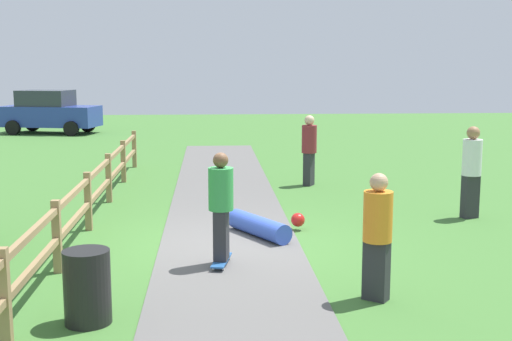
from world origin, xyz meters
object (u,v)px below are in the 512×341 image
object	(u,v)px
bystander_orange	(377,231)
parked_car_blue	(49,112)
skater_riding	(221,203)
skater_fallen	(262,226)
bystander_white	(472,167)
trash_bin	(87,287)
bystander_maroon	(309,147)

from	to	relation	value
bystander_orange	parked_car_blue	world-z (taller)	parked_car_blue
skater_riding	skater_fallen	world-z (taller)	skater_riding
parked_car_blue	bystander_white	bearing A→B (deg)	-54.70
bystander_orange	parked_car_blue	bearing A→B (deg)	112.92
trash_bin	skater_fallen	size ratio (longest dim) A/B	0.59
bystander_orange	skater_fallen	bearing A→B (deg)	110.47
trash_bin	bystander_white	size ratio (longest dim) A/B	0.49
trash_bin	parked_car_blue	xyz separation A→B (m)	(-5.66, 22.55, 0.51)
skater_riding	bystander_maroon	bearing A→B (deg)	70.84
bystander_maroon	parked_car_blue	bearing A→B (deg)	125.32
bystander_orange	parked_car_blue	distance (m)	23.87
skater_fallen	bystander_white	size ratio (longest dim) A/B	0.82
skater_riding	bystander_orange	world-z (taller)	skater_riding
trash_bin	skater_fallen	bearing A→B (deg)	58.53
bystander_white	bystander_orange	xyz separation A→B (m)	(-3.05, -4.55, -0.10)
skater_riding	parked_car_blue	size ratio (longest dim) A/B	0.39
bystander_white	bystander_orange	distance (m)	5.48
bystander_white	bystander_orange	bearing A→B (deg)	-123.85
bystander_maroon	bystander_orange	bearing A→B (deg)	-92.34
skater_fallen	parked_car_blue	xyz separation A→B (m)	(-8.05, 18.64, 0.76)
trash_bin	parked_car_blue	distance (m)	23.25
trash_bin	bystander_maroon	size ratio (longest dim) A/B	0.50
bystander_orange	bystander_maroon	bearing A→B (deg)	87.66
skater_fallen	bystander_orange	bearing A→B (deg)	-69.53
bystander_orange	trash_bin	bearing A→B (deg)	-171.31
skater_riding	skater_fallen	xyz separation A→B (m)	(0.76, 1.72, -0.79)
skater_fallen	parked_car_blue	size ratio (longest dim) A/B	0.34
bystander_white	skater_fallen	bearing A→B (deg)	-164.39
bystander_maroon	parked_car_blue	world-z (taller)	parked_car_blue
skater_fallen	bystander_orange	size ratio (longest dim) A/B	0.89
skater_riding	bystander_orange	bearing A→B (deg)	-39.00
trash_bin	bystander_maroon	world-z (taller)	bystander_maroon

